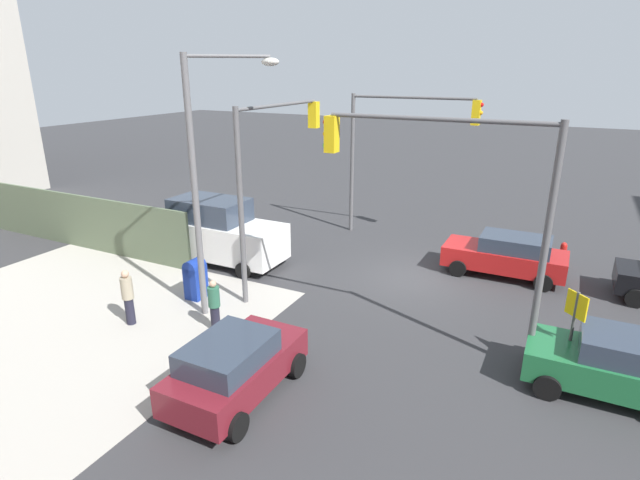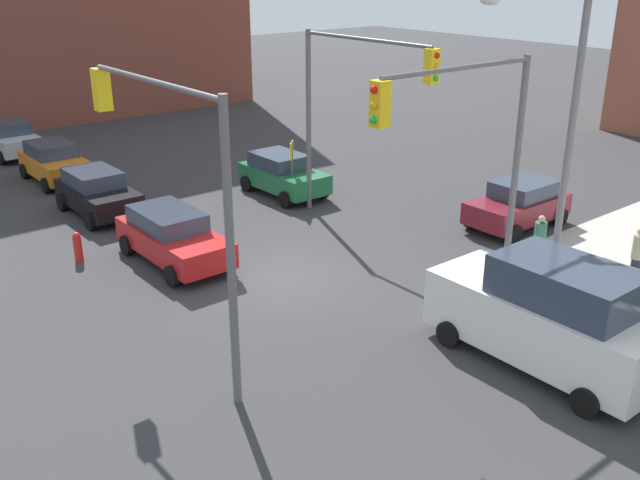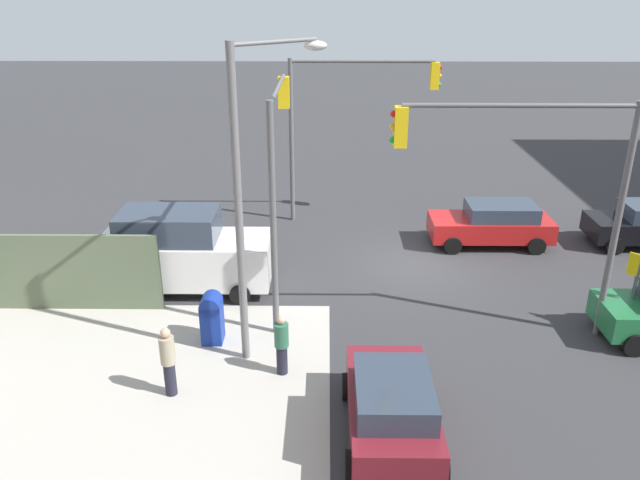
{
  "view_description": "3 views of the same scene",
  "coord_description": "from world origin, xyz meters",
  "px_view_note": "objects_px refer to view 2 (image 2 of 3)",
  "views": [
    {
      "loc": [
        -4.76,
        17.14,
        7.59
      ],
      "look_at": [
        2.83,
        2.15,
        1.78
      ],
      "focal_mm": 28.0,
      "sensor_mm": 36.0,
      "label": 1
    },
    {
      "loc": [
        15.54,
        -11.19,
        8.75
      ],
      "look_at": [
        1.83,
        -0.09,
        1.77
      ],
      "focal_mm": 40.0,
      "sensor_mm": 36.0,
      "label": 2
    },
    {
      "loc": [
        3.09,
        19.77,
        9.17
      ],
      "look_at": [
        3.3,
        1.49,
        1.57
      ],
      "focal_mm": 35.0,
      "sensor_mm": 36.0,
      "label": 3
    }
  ],
  "objects_px": {
    "van_white_delivery": "(548,315)",
    "pedestrian_crossing": "(637,256)",
    "traffic_signal_se_corner": "(171,167)",
    "sedan_black": "(97,192)",
    "coupe_maroon": "(519,204)",
    "pedestrian_waiting": "(539,240)",
    "hatchback_silver": "(11,138)",
    "sedan_red": "(172,236)",
    "traffic_signal_nw_corner": "(353,92)",
    "traffic_signal_ne_corner": "(468,139)",
    "mailbox_blue": "(569,277)",
    "street_lamp_corner": "(558,122)",
    "fire_hydrant": "(78,246)",
    "hatchback_orange": "(54,162)",
    "coupe_green": "(283,174)"
  },
  "relations": [
    {
      "from": "coupe_green",
      "to": "hatchback_silver",
      "type": "bearing_deg",
      "value": -153.5
    },
    {
      "from": "hatchback_silver",
      "to": "sedan_red",
      "type": "height_order",
      "value": "same"
    },
    {
      "from": "van_white_delivery",
      "to": "sedan_black",
      "type": "bearing_deg",
      "value": -167.14
    },
    {
      "from": "van_white_delivery",
      "to": "pedestrian_crossing",
      "type": "distance_m",
      "value": 5.68
    },
    {
      "from": "hatchback_orange",
      "to": "van_white_delivery",
      "type": "height_order",
      "value": "van_white_delivery"
    },
    {
      "from": "pedestrian_waiting",
      "to": "coupe_green",
      "type": "bearing_deg",
      "value": 30.16
    },
    {
      "from": "traffic_signal_se_corner",
      "to": "street_lamp_corner",
      "type": "relative_size",
      "value": 0.81
    },
    {
      "from": "coupe_maroon",
      "to": "pedestrian_waiting",
      "type": "height_order",
      "value": "pedestrian_waiting"
    },
    {
      "from": "hatchback_silver",
      "to": "sedan_red",
      "type": "distance_m",
      "value": 16.29
    },
    {
      "from": "sedan_black",
      "to": "van_white_delivery",
      "type": "distance_m",
      "value": 16.86
    },
    {
      "from": "traffic_signal_nw_corner",
      "to": "coupe_green",
      "type": "height_order",
      "value": "traffic_signal_nw_corner"
    },
    {
      "from": "mailbox_blue",
      "to": "street_lamp_corner",
      "type": "bearing_deg",
      "value": 156.39
    },
    {
      "from": "hatchback_silver",
      "to": "sedan_black",
      "type": "relative_size",
      "value": 0.98
    },
    {
      "from": "hatchback_orange",
      "to": "fire_hydrant",
      "type": "bearing_deg",
      "value": -15.87
    },
    {
      "from": "sedan_red",
      "to": "hatchback_orange",
      "type": "bearing_deg",
      "value": 178.6
    },
    {
      "from": "sedan_black",
      "to": "pedestrian_crossing",
      "type": "height_order",
      "value": "pedestrian_crossing"
    },
    {
      "from": "mailbox_blue",
      "to": "hatchback_silver",
      "type": "xyz_separation_m",
      "value": [
        -25.58,
        -6.76,
        0.08
      ]
    },
    {
      "from": "mailbox_blue",
      "to": "pedestrian_crossing",
      "type": "xyz_separation_m",
      "value": [
        0.6,
        2.4,
        0.18
      ]
    },
    {
      "from": "traffic_signal_nw_corner",
      "to": "hatchback_silver",
      "type": "relative_size",
      "value": 1.68
    },
    {
      "from": "sedan_black",
      "to": "mailbox_blue",
      "type": "bearing_deg",
      "value": 24.93
    },
    {
      "from": "traffic_signal_ne_corner",
      "to": "hatchback_orange",
      "type": "relative_size",
      "value": 1.67
    },
    {
      "from": "coupe_maroon",
      "to": "sedan_black",
      "type": "height_order",
      "value": "same"
    },
    {
      "from": "coupe_green",
      "to": "pedestrian_waiting",
      "type": "bearing_deg",
      "value": 9.62
    },
    {
      "from": "mailbox_blue",
      "to": "sedan_red",
      "type": "bearing_deg",
      "value": -143.26
    },
    {
      "from": "pedestrian_crossing",
      "to": "coupe_maroon",
      "type": "bearing_deg",
      "value": 8.6
    },
    {
      "from": "street_lamp_corner",
      "to": "pedestrian_crossing",
      "type": "xyz_separation_m",
      "value": [
        1.88,
        1.84,
        -3.76
      ]
    },
    {
      "from": "hatchback_orange",
      "to": "pedestrian_crossing",
      "type": "height_order",
      "value": "pedestrian_crossing"
    },
    {
      "from": "fire_hydrant",
      "to": "pedestrian_waiting",
      "type": "relative_size",
      "value": 0.58
    },
    {
      "from": "traffic_signal_ne_corner",
      "to": "fire_hydrant",
      "type": "distance_m",
      "value": 12.3
    },
    {
      "from": "traffic_signal_se_corner",
      "to": "sedan_black",
      "type": "height_order",
      "value": "traffic_signal_se_corner"
    },
    {
      "from": "fire_hydrant",
      "to": "street_lamp_corner",
      "type": "bearing_deg",
      "value": 44.53
    },
    {
      "from": "traffic_signal_se_corner",
      "to": "hatchback_silver",
      "type": "relative_size",
      "value": 1.68
    },
    {
      "from": "traffic_signal_se_corner",
      "to": "hatchback_silver",
      "type": "height_order",
      "value": "traffic_signal_se_corner"
    },
    {
      "from": "street_lamp_corner",
      "to": "van_white_delivery",
      "type": "relative_size",
      "value": 1.48
    },
    {
      "from": "fire_hydrant",
      "to": "van_white_delivery",
      "type": "distance_m",
      "value": 14.04
    },
    {
      "from": "coupe_maroon",
      "to": "hatchback_silver",
      "type": "bearing_deg",
      "value": -153.2
    },
    {
      "from": "mailbox_blue",
      "to": "sedan_red",
      "type": "relative_size",
      "value": 0.32
    },
    {
      "from": "coupe_maroon",
      "to": "sedan_black",
      "type": "relative_size",
      "value": 0.97
    },
    {
      "from": "traffic_signal_se_corner",
      "to": "mailbox_blue",
      "type": "bearing_deg",
      "value": 67.46
    },
    {
      "from": "sedan_red",
      "to": "traffic_signal_nw_corner",
      "type": "bearing_deg",
      "value": 81.55
    },
    {
      "from": "sedan_red",
      "to": "coupe_green",
      "type": "xyz_separation_m",
      "value": [
        -3.35,
        6.63,
        -0.0
      ]
    },
    {
      "from": "fire_hydrant",
      "to": "van_white_delivery",
      "type": "relative_size",
      "value": 0.17
    },
    {
      "from": "hatchback_silver",
      "to": "coupe_green",
      "type": "xyz_separation_m",
      "value": [
        12.94,
        6.45,
        -0.0
      ]
    },
    {
      "from": "hatchback_silver",
      "to": "pedestrian_crossing",
      "type": "height_order",
      "value": "pedestrian_crossing"
    },
    {
      "from": "street_lamp_corner",
      "to": "pedestrian_waiting",
      "type": "xyz_separation_m",
      "value": [
        -0.72,
        0.94,
        -3.86
      ]
    },
    {
      "from": "traffic_signal_ne_corner",
      "to": "hatchback_silver",
      "type": "distance_m",
      "value": 24.53
    },
    {
      "from": "street_lamp_corner",
      "to": "coupe_maroon",
      "type": "distance_m",
      "value": 6.03
    },
    {
      "from": "traffic_signal_se_corner",
      "to": "hatchback_orange",
      "type": "height_order",
      "value": "traffic_signal_se_corner"
    },
    {
      "from": "traffic_signal_ne_corner",
      "to": "van_white_delivery",
      "type": "height_order",
      "value": "traffic_signal_ne_corner"
    },
    {
      "from": "coupe_maroon",
      "to": "pedestrian_waiting",
      "type": "bearing_deg",
      "value": -43.63
    }
  ]
}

